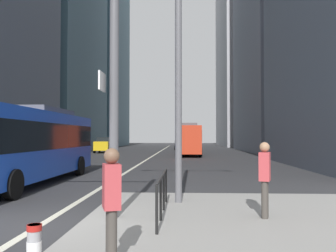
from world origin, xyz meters
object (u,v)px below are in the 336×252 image
(car_oncoming_mid, at_px, (104,145))
(pedestrian_walking, at_px, (111,200))
(city_bus_red_receding, at_px, (188,138))
(traffic_signal_gantry, at_px, (35,52))
(city_bus_blue_oncoming, at_px, (27,142))
(street_lamp_post, at_px, (178,27))
(bollard_left, at_px, (34,250))
(car_receding_near, at_px, (181,143))
(pedestrian_waiting, at_px, (265,175))

(car_oncoming_mid, bearing_deg, pedestrian_walking, -76.98)
(city_bus_red_receding, distance_m, traffic_signal_gantry, 31.11)
(city_bus_blue_oncoming, distance_m, pedestrian_walking, 11.36)
(street_lamp_post, relative_size, pedestrian_walking, 4.59)
(bollard_left, bearing_deg, city_bus_red_receding, 86.09)
(city_bus_blue_oncoming, bearing_deg, city_bus_red_receding, 73.48)
(car_receding_near, bearing_deg, traffic_signal_gantry, -93.71)
(car_oncoming_mid, height_order, car_receding_near, same)
(pedestrian_waiting, distance_m, pedestrian_walking, 4.43)
(city_bus_blue_oncoming, height_order, street_lamp_post, street_lamp_post)
(pedestrian_waiting, xyz_separation_m, pedestrian_walking, (-2.97, -3.29, -0.02))
(pedestrian_waiting, bearing_deg, car_receding_near, 92.98)
(car_receding_near, height_order, pedestrian_walking, car_receding_near)
(pedestrian_walking, bearing_deg, pedestrian_waiting, 47.96)
(street_lamp_post, bearing_deg, pedestrian_walking, -99.82)
(car_receding_near, bearing_deg, pedestrian_waiting, -87.02)
(car_oncoming_mid, distance_m, traffic_signal_gantry, 36.68)
(street_lamp_post, bearing_deg, city_bus_blue_oncoming, 144.91)
(traffic_signal_gantry, bearing_deg, car_oncoming_mid, 100.25)
(car_receding_near, bearing_deg, bollard_left, -91.59)
(car_receding_near, height_order, pedestrian_waiting, car_receding_near)
(pedestrian_walking, bearing_deg, city_bus_blue_oncoming, 120.14)
(street_lamp_post, height_order, pedestrian_waiting, street_lamp_post)
(bollard_left, height_order, pedestrian_walking, pedestrian_walking)
(car_oncoming_mid, relative_size, bollard_left, 5.64)
(city_bus_red_receding, distance_m, pedestrian_waiting, 30.69)
(city_bus_blue_oncoming, relative_size, street_lamp_post, 1.43)
(car_oncoming_mid, bearing_deg, street_lamp_post, -73.67)
(car_oncoming_mid, relative_size, pedestrian_waiting, 2.40)
(city_bus_blue_oncoming, relative_size, traffic_signal_gantry, 1.91)
(city_bus_red_receding, height_order, pedestrian_walking, city_bus_red_receding)
(street_lamp_post, distance_m, pedestrian_waiting, 5.00)
(car_oncoming_mid, bearing_deg, city_bus_blue_oncoming, -83.47)
(traffic_signal_gantry, xyz_separation_m, pedestrian_waiting, (5.51, 0.12, -2.95))
(city_bus_red_receding, relative_size, pedestrian_walking, 6.49)
(city_bus_red_receding, relative_size, car_oncoming_mid, 2.65)
(street_lamp_post, relative_size, bollard_left, 10.55)
(city_bus_blue_oncoming, xyz_separation_m, traffic_signal_gantry, (3.15, -6.64, 2.26))
(car_receding_near, height_order, traffic_signal_gantry, traffic_signal_gantry)
(car_oncoming_mid, xyz_separation_m, bollard_left, (8.15, -39.74, -0.41))
(pedestrian_waiting, relative_size, pedestrian_walking, 1.02)
(city_bus_red_receding, relative_size, pedestrian_waiting, 6.35)
(pedestrian_waiting, bearing_deg, city_bus_red_receding, 92.81)
(pedestrian_walking, bearing_deg, car_oncoming_mid, 103.02)
(traffic_signal_gantry, distance_m, pedestrian_walking, 5.04)
(city_bus_blue_oncoming, bearing_deg, traffic_signal_gantry, -64.65)
(traffic_signal_gantry, xyz_separation_m, pedestrian_walking, (2.55, -3.17, -2.98))
(pedestrian_waiting, bearing_deg, traffic_signal_gantry, -178.72)
(pedestrian_walking, bearing_deg, car_receding_near, 89.41)
(city_bus_blue_oncoming, xyz_separation_m, pedestrian_walking, (5.69, -9.81, -0.71))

